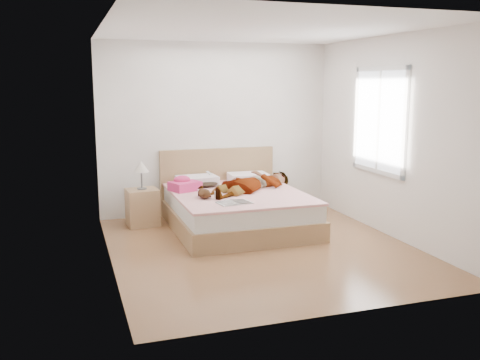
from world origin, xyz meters
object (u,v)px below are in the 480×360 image
(bed, at_px, (236,208))
(towel, at_px, (184,184))
(woman, at_px, (251,181))
(phone, at_px, (209,173))
(plush_toy, at_px, (204,193))
(nightstand, at_px, (142,204))
(coffee_mug, at_px, (217,194))
(magazine, at_px, (234,203))

(bed, bearing_deg, towel, 157.08)
(woman, relative_size, phone, 17.21)
(bed, height_order, plush_toy, bed)
(bed, xyz_separation_m, towel, (-0.67, 0.28, 0.32))
(phone, xyz_separation_m, nightstand, (-0.98, -0.02, -0.39))
(towel, height_order, coffee_mug, towel)
(plush_toy, bearing_deg, nightstand, 130.77)
(phone, distance_m, nightstand, 1.06)
(coffee_mug, relative_size, plush_toy, 0.49)
(phone, height_order, coffee_mug, phone)
(woman, bearing_deg, plush_toy, -92.82)
(bed, xyz_separation_m, magazine, (-0.25, -0.71, 0.24))
(woman, xyz_separation_m, magazine, (-0.50, -0.81, -0.11))
(towel, height_order, plush_toy, towel)
(phone, height_order, magazine, phone)
(towel, distance_m, nightstand, 0.66)
(phone, bearing_deg, magazine, -121.25)
(phone, distance_m, bed, 0.70)
(phone, relative_size, nightstand, 0.11)
(plush_toy, bearing_deg, bed, 31.57)
(bed, bearing_deg, plush_toy, -148.43)
(woman, relative_size, plush_toy, 7.03)
(coffee_mug, height_order, plush_toy, plush_toy)
(bed, xyz_separation_m, coffee_mug, (-0.36, -0.34, 0.28))
(bed, bearing_deg, woman, 21.40)
(coffee_mug, bearing_deg, nightstand, 137.05)
(bed, bearing_deg, magazine, -109.11)
(bed, bearing_deg, phone, 116.62)
(towel, relative_size, plush_toy, 1.96)
(magazine, xyz_separation_m, coffee_mug, (-0.11, 0.38, 0.04))
(phone, bearing_deg, nightstand, 149.93)
(towel, bearing_deg, magazine, -67.08)
(phone, distance_m, plush_toy, 0.89)
(towel, xyz_separation_m, magazine, (0.42, -1.00, -0.07))
(nightstand, bearing_deg, woman, -14.29)
(plush_toy, xyz_separation_m, nightstand, (-0.70, 0.81, -0.27))
(woman, xyz_separation_m, plush_toy, (-0.79, -0.43, -0.05))
(nightstand, bearing_deg, coffee_mug, -42.95)
(magazine, bearing_deg, woman, 58.50)
(magazine, xyz_separation_m, plush_toy, (-0.29, 0.38, 0.06))
(plush_toy, distance_m, nightstand, 1.10)
(woman, relative_size, magazine, 3.81)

